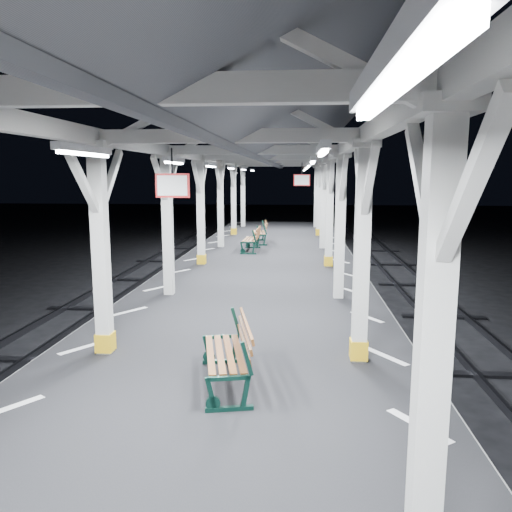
# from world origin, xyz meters

# --- Properties ---
(ground) EXTENTS (120.00, 120.00, 0.00)m
(ground) POSITION_xyz_m (0.00, 0.00, 0.00)
(ground) COLOR black
(ground) RESTS_ON ground
(platform) EXTENTS (6.00, 50.00, 1.00)m
(platform) POSITION_xyz_m (0.00, 0.00, 0.50)
(platform) COLOR black
(platform) RESTS_ON ground
(hazard_stripes_left) EXTENTS (1.00, 48.00, 0.01)m
(hazard_stripes_left) POSITION_xyz_m (-2.45, 0.00, 1.00)
(hazard_stripes_left) COLOR silver
(hazard_stripes_left) RESTS_ON platform
(hazard_stripes_right) EXTENTS (1.00, 48.00, 0.01)m
(hazard_stripes_right) POSITION_xyz_m (2.45, 0.00, 1.00)
(hazard_stripes_right) COLOR silver
(hazard_stripes_right) RESTS_ON platform
(canopy) EXTENTS (5.40, 49.00, 4.65)m
(canopy) POSITION_xyz_m (0.00, -0.02, 4.56)
(canopy) COLOR beige
(canopy) RESTS_ON platform
(bench_mid) EXTENTS (0.92, 1.71, 0.88)m
(bench_mid) POSITION_xyz_m (0.18, 0.96, 1.47)
(bench_mid) COLOR #0C2C24
(bench_mid) RESTS_ON platform
(bench_far) EXTENTS (0.65, 1.66, 0.89)m
(bench_far) POSITION_xyz_m (-0.62, 12.99, 1.48)
(bench_far) COLOR #0C2C24
(bench_far) RESTS_ON platform
(bench_extra) EXTENTS (0.78, 1.69, 0.89)m
(bench_extra) POSITION_xyz_m (-0.48, 15.29, 1.47)
(bench_extra) COLOR #0C2C24
(bench_extra) RESTS_ON platform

